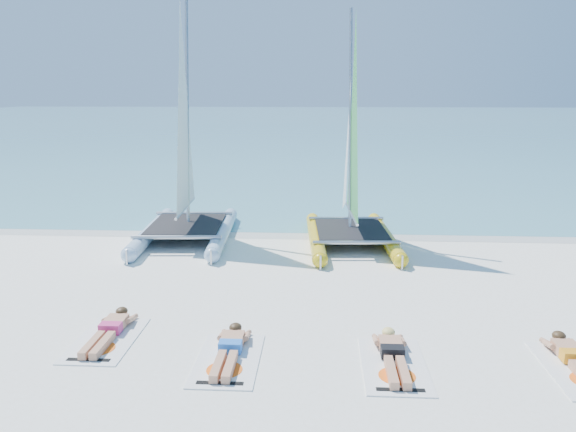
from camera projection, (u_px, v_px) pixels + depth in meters
The scene contains 12 objects.
ground at pixel (260, 301), 11.44m from camera, with size 140.00×140.00×0.00m, color white.
sea at pixel (312, 122), 72.76m from camera, with size 140.00×115.00×0.01m, color #70B7BB.
wet_sand_strip at pixel (280, 233), 16.79m from camera, with size 140.00×1.40×0.01m, color beige.
catamaran_blue at pixel (185, 166), 15.79m from camera, with size 2.75×5.28×7.03m.
catamaran_yellow at pixel (350, 167), 15.67m from camera, with size 2.60×5.27×6.63m.
towel_a at pixel (106, 340), 9.64m from camera, with size 1.00×1.85×0.02m, color white.
sunbather_a at pixel (110, 329), 9.80m from camera, with size 0.37×1.73×0.26m.
towel_b at pixel (228, 360), 8.94m from camera, with size 1.00×1.85×0.02m, color white.
sunbather_b at pixel (230, 348), 9.10m from camera, with size 0.37×1.73×0.26m.
towel_c at pixel (394, 365), 8.75m from camera, with size 1.00×1.85×0.02m, color white.
sunbather_c at pixel (393, 353), 8.92m from camera, with size 0.37×1.73×0.26m.
sunbather_d at pixel (575, 358), 8.77m from camera, with size 0.37×1.73×0.26m.
Camera 1 is at (1.19, -10.72, 4.23)m, focal length 35.00 mm.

